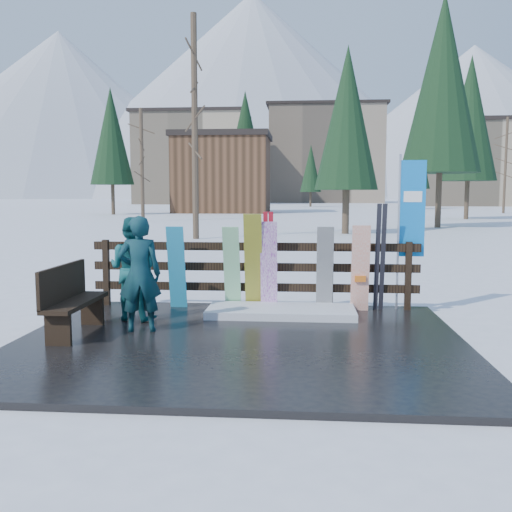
# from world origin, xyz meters

# --- Properties ---
(ground) EXTENTS (700.00, 700.00, 0.00)m
(ground) POSITION_xyz_m (0.00, 0.00, 0.00)
(ground) COLOR white
(ground) RESTS_ON ground
(deck) EXTENTS (6.00, 5.00, 0.08)m
(deck) POSITION_xyz_m (0.00, 0.00, 0.04)
(deck) COLOR black
(deck) RESTS_ON ground
(fence) EXTENTS (5.60, 0.10, 1.15)m
(fence) POSITION_xyz_m (0.00, 2.20, 0.74)
(fence) COLOR black
(fence) RESTS_ON deck
(snow_patch) EXTENTS (2.37, 1.00, 0.12)m
(snow_patch) POSITION_xyz_m (0.49, 1.60, 0.14)
(snow_patch) COLOR white
(snow_patch) RESTS_ON deck
(bench) EXTENTS (0.41, 1.50, 0.97)m
(bench) POSITION_xyz_m (-2.37, 0.09, 0.60)
(bench) COLOR black
(bench) RESTS_ON deck
(snowboard_0) EXTENTS (0.29, 0.29, 1.41)m
(snowboard_0) POSITION_xyz_m (-1.30, 1.98, 0.78)
(snowboard_0) COLOR #2390BC
(snowboard_0) RESTS_ON deck
(snowboard_1) EXTENTS (0.27, 0.42, 1.41)m
(snowboard_1) POSITION_xyz_m (-0.35, 1.98, 0.79)
(snowboard_1) COLOR white
(snowboard_1) RESTS_ON deck
(snowboard_2) EXTENTS (0.30, 0.41, 1.62)m
(snowboard_2) POSITION_xyz_m (0.01, 1.98, 0.89)
(snowboard_2) COLOR #FFF633
(snowboard_2) RESTS_ON deck
(snowboard_3) EXTENTS (0.28, 0.28, 1.49)m
(snowboard_3) POSITION_xyz_m (0.27, 1.98, 0.83)
(snowboard_3) COLOR white
(snowboard_3) RESTS_ON deck
(snowboard_4) EXTENTS (0.27, 0.31, 1.42)m
(snowboard_4) POSITION_xyz_m (1.20, 1.98, 0.79)
(snowboard_4) COLOR black
(snowboard_4) RESTS_ON deck
(snowboard_5) EXTENTS (0.30, 0.21, 1.44)m
(snowboard_5) POSITION_xyz_m (1.78, 1.98, 0.80)
(snowboard_5) COLOR white
(snowboard_5) RESTS_ON deck
(ski_pair_a) EXTENTS (0.16, 0.24, 1.66)m
(ski_pair_a) POSITION_xyz_m (0.26, 2.05, 0.91)
(ski_pair_a) COLOR #A91422
(ski_pair_a) RESTS_ON deck
(ski_pair_b) EXTENTS (0.17, 0.28, 1.79)m
(ski_pair_b) POSITION_xyz_m (2.11, 2.05, 0.98)
(ski_pair_b) COLOR black
(ski_pair_b) RESTS_ON deck
(rental_flag) EXTENTS (0.45, 0.04, 2.60)m
(rental_flag) POSITION_xyz_m (2.59, 2.25, 1.69)
(rental_flag) COLOR silver
(rental_flag) RESTS_ON deck
(person_front) EXTENTS (0.67, 0.51, 1.65)m
(person_front) POSITION_xyz_m (-1.46, 0.34, 0.90)
(person_front) COLOR #124C42
(person_front) RESTS_ON deck
(person_back) EXTENTS (0.90, 0.78, 1.60)m
(person_back) POSITION_xyz_m (-1.79, 1.09, 0.88)
(person_back) COLOR #125357
(person_back) RESTS_ON deck
(resort_buildings) EXTENTS (73.00, 87.60, 22.60)m
(resort_buildings) POSITION_xyz_m (1.03, 115.41, 9.81)
(resort_buildings) COLOR tan
(resort_buildings) RESTS_ON ground
(trees) EXTENTS (42.27, 68.83, 13.34)m
(trees) POSITION_xyz_m (2.48, 48.99, 6.01)
(trees) COLOR #382B1E
(trees) RESTS_ON ground
(mountains) EXTENTS (520.00, 260.00, 120.00)m
(mountains) POSITION_xyz_m (-10.50, 328.41, 50.20)
(mountains) COLOR white
(mountains) RESTS_ON ground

